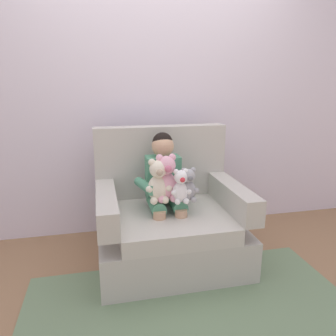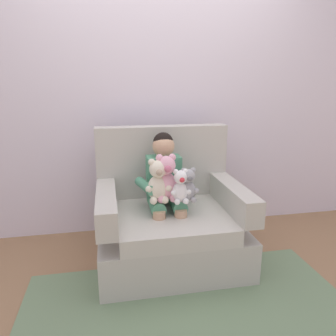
# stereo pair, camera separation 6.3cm
# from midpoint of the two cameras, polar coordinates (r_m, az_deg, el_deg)

# --- Properties ---
(ground_plane) EXTENTS (8.00, 8.00, 0.00)m
(ground_plane) POSITION_cam_midpoint_polar(r_m,az_deg,el_deg) (2.65, -0.30, -16.29)
(ground_plane) COLOR #936D4C
(back_wall) EXTENTS (6.00, 0.10, 2.60)m
(back_wall) POSITION_cam_midpoint_polar(r_m,az_deg,el_deg) (2.97, -3.38, 13.52)
(back_wall) COLOR silver
(back_wall) RESTS_ON ground
(floor_rug) EXTENTS (2.08, 1.27, 0.01)m
(floor_rug) POSITION_cam_midpoint_polar(r_m,az_deg,el_deg) (2.12, 3.92, -25.27)
(floor_rug) COLOR slate
(floor_rug) RESTS_ON ground
(armchair) EXTENTS (1.10, 0.88, 1.03)m
(armchair) POSITION_cam_midpoint_polar(r_m,az_deg,el_deg) (2.54, -0.56, -9.50)
(armchair) COLOR #BCB7AD
(armchair) RESTS_ON ground
(seated_child) EXTENTS (0.45, 0.39, 0.82)m
(seated_child) POSITION_cam_midpoint_polar(r_m,az_deg,el_deg) (2.44, -1.34, -2.46)
(seated_child) COLOR #4C9370
(seated_child) RESTS_ON armchair
(plush_white) EXTENTS (0.15, 0.12, 0.25)m
(plush_white) POSITION_cam_midpoint_polar(r_m,az_deg,el_deg) (2.27, 1.49, -3.42)
(plush_white) COLOR white
(plush_white) RESTS_ON armchair
(plush_pink) EXTENTS (0.21, 0.17, 0.35)m
(plush_pink) POSITION_cam_midpoint_polar(r_m,az_deg,el_deg) (2.30, -1.12, -2.00)
(plush_pink) COLOR #EAA8BC
(plush_pink) RESTS_ON armchair
(plush_cream) EXTENTS (0.19, 0.16, 0.32)m
(plush_cream) POSITION_cam_midpoint_polar(r_m,az_deg,el_deg) (2.28, -2.57, -2.51)
(plush_cream) COLOR silver
(plush_cream) RESTS_ON armchair
(plush_grey) EXTENTS (0.15, 0.12, 0.25)m
(plush_grey) POSITION_cam_midpoint_polar(r_m,az_deg,el_deg) (2.29, 2.85, -3.20)
(plush_grey) COLOR #9E9EA3
(plush_grey) RESTS_ON armchair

